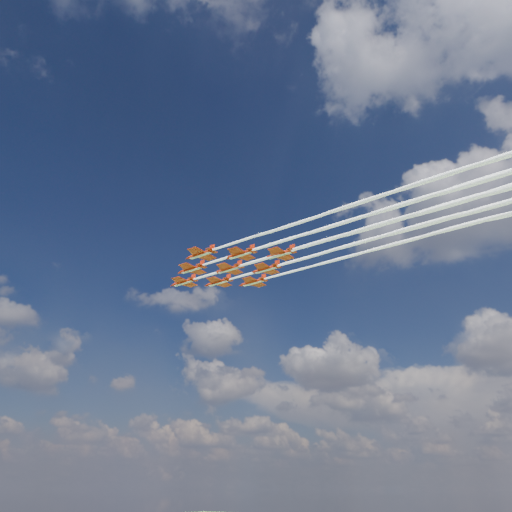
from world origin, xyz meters
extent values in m
cylinder|color=red|center=(-18.55, -5.63, 81.53)|extent=(8.21, 1.68, 1.12)
cone|color=red|center=(-23.63, -5.98, 81.53)|extent=(2.11, 1.26, 1.12)
cone|color=red|center=(-13.77, -5.29, 81.53)|extent=(1.59, 1.12, 1.02)
ellipsoid|color=black|center=(-20.58, -5.77, 81.99)|extent=(2.18, 1.07, 0.73)
cube|color=red|center=(-18.04, -5.59, 81.48)|extent=(3.90, 9.57, 0.14)
cube|color=red|center=(-14.48, -5.34, 81.53)|extent=(1.68, 3.76, 0.12)
cube|color=red|center=(-14.28, -5.33, 82.45)|extent=(1.64, 0.25, 1.83)
cube|color=white|center=(-18.55, -5.63, 81.02)|extent=(7.68, 1.44, 0.12)
cylinder|color=red|center=(-8.71, -11.53, 81.53)|extent=(8.21, 1.68, 1.12)
cone|color=red|center=(-13.79, -11.89, 81.53)|extent=(2.11, 1.26, 1.12)
cone|color=red|center=(-3.93, -11.20, 81.53)|extent=(1.59, 1.12, 1.02)
ellipsoid|color=black|center=(-10.74, -11.67, 81.99)|extent=(2.18, 1.07, 0.73)
cube|color=red|center=(-8.20, -11.50, 81.48)|extent=(3.90, 9.57, 0.14)
cube|color=red|center=(-4.65, -11.25, 81.53)|extent=(1.68, 3.76, 0.12)
cube|color=red|center=(-4.44, -11.24, 82.45)|extent=(1.64, 0.25, 1.83)
cube|color=white|center=(-8.71, -11.53, 81.02)|extent=(7.68, 1.44, 0.12)
cylinder|color=red|center=(-9.62, 1.58, 81.53)|extent=(8.21, 1.68, 1.12)
cone|color=red|center=(-14.70, 1.23, 81.53)|extent=(2.11, 1.26, 1.12)
cone|color=red|center=(-4.84, 1.91, 81.53)|extent=(1.59, 1.12, 1.02)
ellipsoid|color=black|center=(-11.65, 1.44, 81.99)|extent=(2.18, 1.07, 0.73)
cube|color=red|center=(-9.11, 1.62, 81.48)|extent=(3.90, 9.57, 0.14)
cube|color=red|center=(-5.56, 1.86, 81.53)|extent=(1.68, 3.76, 0.12)
cube|color=red|center=(-5.35, 1.88, 82.45)|extent=(1.64, 0.25, 1.83)
cube|color=white|center=(-9.62, 1.58, 81.02)|extent=(7.68, 1.44, 0.12)
cylinder|color=red|center=(1.13, -17.44, 81.53)|extent=(8.21, 1.68, 1.12)
cone|color=red|center=(-3.95, -17.79, 81.53)|extent=(2.11, 1.26, 1.12)
cone|color=red|center=(5.90, -17.11, 81.53)|extent=(1.59, 1.12, 1.02)
ellipsoid|color=black|center=(-0.90, -17.58, 81.99)|extent=(2.18, 1.07, 0.73)
cube|color=red|center=(1.64, -17.40, 81.48)|extent=(3.90, 9.57, 0.14)
cube|color=red|center=(5.19, -17.16, 81.53)|extent=(1.68, 3.76, 0.12)
cube|color=red|center=(5.40, -17.14, 82.45)|extent=(1.64, 0.25, 1.83)
cube|color=white|center=(1.13, -17.44, 81.02)|extent=(7.68, 1.44, 0.12)
cylinder|color=red|center=(0.22, -4.32, 81.53)|extent=(8.21, 1.68, 1.12)
cone|color=red|center=(-4.86, -4.68, 81.53)|extent=(2.11, 1.26, 1.12)
cone|color=red|center=(5.00, -3.99, 81.53)|extent=(1.59, 1.12, 1.02)
ellipsoid|color=black|center=(-1.81, -4.47, 81.99)|extent=(2.18, 1.07, 0.73)
cube|color=red|center=(0.73, -4.29, 81.48)|extent=(3.90, 9.57, 0.14)
cube|color=red|center=(4.28, -4.04, 81.53)|extent=(1.68, 3.76, 0.12)
cube|color=red|center=(4.49, -4.03, 82.45)|extent=(1.64, 0.25, 1.83)
cube|color=white|center=(0.22, -4.32, 81.02)|extent=(7.68, 1.44, 0.12)
cylinder|color=red|center=(-0.69, 8.79, 81.53)|extent=(8.21, 1.68, 1.12)
cone|color=red|center=(-5.77, 8.44, 81.53)|extent=(2.11, 1.26, 1.12)
cone|color=red|center=(4.09, 9.12, 81.53)|extent=(1.59, 1.12, 1.02)
ellipsoid|color=black|center=(-2.72, 8.65, 81.99)|extent=(2.18, 1.07, 0.73)
cube|color=red|center=(-0.18, 8.83, 81.48)|extent=(3.90, 9.57, 0.14)
cube|color=red|center=(3.37, 9.07, 81.53)|extent=(1.68, 3.76, 0.12)
cube|color=red|center=(3.58, 9.09, 82.45)|extent=(1.64, 0.25, 1.83)
cube|color=white|center=(-0.69, 8.79, 81.02)|extent=(7.68, 1.44, 0.12)
cylinder|color=red|center=(10.06, -10.23, 81.53)|extent=(8.21, 1.68, 1.12)
cone|color=red|center=(4.98, -10.58, 81.53)|extent=(2.11, 1.26, 1.12)
cone|color=red|center=(14.83, -9.90, 81.53)|extent=(1.59, 1.12, 1.02)
ellipsoid|color=black|center=(8.03, -10.37, 81.99)|extent=(2.18, 1.07, 0.73)
cube|color=red|center=(10.57, -10.20, 81.48)|extent=(3.90, 9.57, 0.14)
cube|color=red|center=(14.12, -9.95, 81.53)|extent=(1.68, 3.76, 0.12)
cube|color=red|center=(14.33, -9.94, 82.45)|extent=(1.64, 0.25, 1.83)
cube|color=white|center=(10.06, -10.23, 81.02)|extent=(7.68, 1.44, 0.12)
cylinder|color=red|center=(9.15, 2.88, 81.53)|extent=(8.21, 1.68, 1.12)
cone|color=red|center=(4.07, 2.53, 81.53)|extent=(2.11, 1.26, 1.12)
cone|color=red|center=(13.93, 3.21, 81.53)|extent=(1.59, 1.12, 1.02)
ellipsoid|color=black|center=(7.12, 2.74, 81.99)|extent=(2.18, 1.07, 0.73)
cube|color=red|center=(9.66, 2.92, 81.48)|extent=(3.90, 9.57, 0.14)
cube|color=red|center=(13.21, 3.17, 81.53)|extent=(1.68, 3.76, 0.12)
cube|color=red|center=(13.42, 3.18, 82.45)|extent=(1.64, 0.25, 1.83)
cube|color=white|center=(9.15, 2.88, 81.02)|extent=(7.68, 1.44, 0.12)
cylinder|color=red|center=(18.99, -3.02, 81.53)|extent=(8.21, 1.68, 1.12)
cone|color=red|center=(13.91, -3.38, 81.53)|extent=(2.11, 1.26, 1.12)
cone|color=red|center=(23.76, -2.69, 81.53)|extent=(1.59, 1.12, 1.02)
ellipsoid|color=black|center=(16.96, -3.16, 81.99)|extent=(2.18, 1.07, 0.73)
cube|color=red|center=(19.50, -2.99, 81.48)|extent=(3.90, 9.57, 0.14)
cube|color=red|center=(23.05, -2.74, 81.53)|extent=(1.68, 3.76, 0.12)
cube|color=red|center=(23.26, -2.73, 82.45)|extent=(1.64, 0.25, 1.83)
cube|color=white|center=(18.99, -3.02, 81.02)|extent=(7.68, 1.44, 0.12)
camera|label=1|loc=(95.79, -108.86, 19.54)|focal=35.00mm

